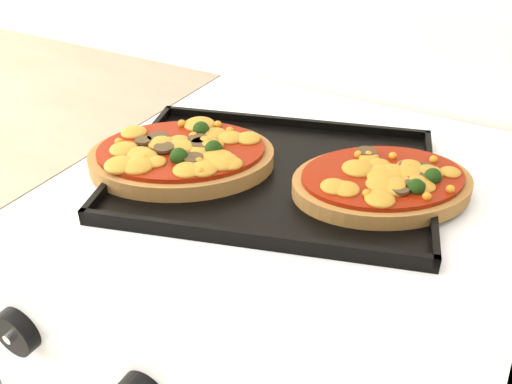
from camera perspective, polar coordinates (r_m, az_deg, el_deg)
The scene contains 5 objects.
control_panel at distance 0.59m, azimuth -9.95°, elevation -18.27°, with size 0.60×0.02×0.09m, color white.
knob_left at distance 0.67m, azimuth -22.82°, elevation -12.77°, with size 0.05×0.05×0.02m, color black.
baking_tray at distance 0.75m, azimuth 1.87°, elevation 1.94°, with size 0.41×0.30×0.02m, color black.
pizza_left at distance 0.77m, azimuth -7.45°, elevation 3.80°, with size 0.25×0.18×0.04m, color brown, non-canonical shape.
pizza_right at distance 0.72m, azimuth 12.52°, elevation 1.13°, with size 0.23×0.16×0.03m, color brown, non-canonical shape.
Camera 1 is at (0.27, 1.12, 1.31)m, focal length 40.00 mm.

